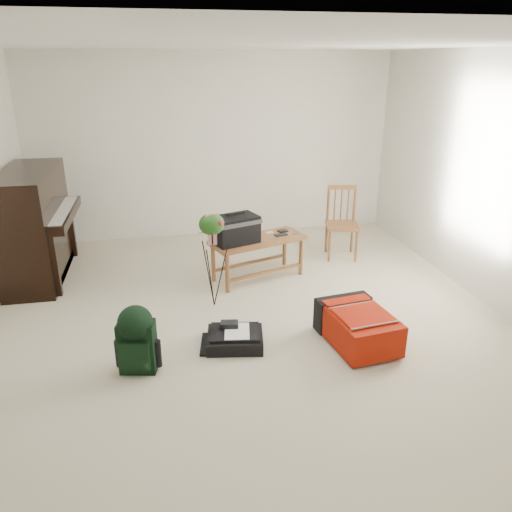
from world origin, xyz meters
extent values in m
cube|color=beige|center=(0.00, 0.00, 0.00)|extent=(5.00, 5.50, 0.01)
cube|color=white|center=(0.00, 0.00, 2.50)|extent=(5.00, 5.50, 0.01)
cube|color=silver|center=(0.00, 2.75, 1.25)|extent=(5.00, 0.04, 2.50)
cube|color=silver|center=(2.50, 0.00, 1.25)|extent=(0.04, 5.50, 2.50)
cube|color=black|center=(-2.20, 1.60, 0.62)|extent=(0.55, 1.50, 1.25)
cube|color=black|center=(-1.90, 1.60, 0.73)|extent=(0.28, 1.30, 0.10)
cube|color=white|center=(-1.90, 1.60, 0.78)|extent=(0.22, 1.20, 0.02)
cube|color=black|center=(-2.15, 1.60, 0.05)|extent=(0.45, 1.30, 0.10)
cube|color=brown|center=(0.29, 1.05, 0.47)|extent=(1.17, 0.77, 0.04)
cylinder|color=brown|center=(-0.20, 0.87, 0.22)|extent=(0.05, 0.05, 0.44)
cylinder|color=brown|center=(-0.20, 1.22, 0.22)|extent=(0.05, 0.05, 0.44)
cylinder|color=brown|center=(0.78, 0.87, 0.22)|extent=(0.05, 0.05, 0.44)
cylinder|color=brown|center=(0.78, 1.22, 0.22)|extent=(0.05, 0.05, 0.44)
cube|color=brown|center=(1.47, 1.50, 0.42)|extent=(0.46, 0.46, 0.04)
cylinder|color=brown|center=(1.30, 1.33, 0.20)|extent=(0.03, 0.03, 0.40)
cylinder|color=brown|center=(1.30, 1.67, 0.20)|extent=(0.03, 0.03, 0.40)
cylinder|color=brown|center=(1.64, 1.33, 0.20)|extent=(0.03, 0.03, 0.40)
cylinder|color=brown|center=(1.64, 1.67, 0.20)|extent=(0.03, 0.03, 0.40)
cube|color=brown|center=(1.47, 1.67, 0.88)|extent=(0.35, 0.11, 0.06)
cylinder|color=brown|center=(1.30, 1.67, 0.65)|extent=(0.03, 0.03, 0.48)
cylinder|color=brown|center=(1.64, 1.67, 0.65)|extent=(0.03, 0.03, 0.48)
cube|color=#A91807|center=(0.88, -0.55, 0.17)|extent=(0.60, 0.81, 0.29)
cube|color=black|center=(0.88, -0.26, 0.17)|extent=(0.54, 0.24, 0.31)
cube|color=#A91807|center=(0.88, -0.60, 0.32)|extent=(0.50, 0.48, 0.02)
cube|color=silver|center=(0.88, -0.82, 0.33)|extent=(0.47, 0.08, 0.01)
cube|color=black|center=(-0.20, -0.38, 0.06)|extent=(0.55, 0.46, 0.12)
cube|color=black|center=(-0.20, -0.38, 0.13)|extent=(0.48, 0.40, 0.03)
cube|color=white|center=(-0.18, -0.40, 0.16)|extent=(0.26, 0.32, 0.01)
cube|color=black|center=(-0.25, -0.32, 0.18)|extent=(0.17, 0.12, 0.05)
cube|color=black|center=(-1.03, -0.60, 0.22)|extent=(0.32, 0.23, 0.44)
cube|color=black|center=(-1.03, -0.71, 0.19)|extent=(0.24, 0.09, 0.25)
sphere|color=black|center=(-1.03, -0.60, 0.44)|extent=(0.28, 0.28, 0.28)
cube|color=black|center=(-1.10, -0.50, 0.21)|extent=(0.04, 0.04, 0.39)
cube|color=black|center=(-0.96, -0.50, 0.21)|extent=(0.04, 0.04, 0.39)
cylinder|color=black|center=(-0.29, 0.44, 0.80)|extent=(0.01, 0.01, 0.27)
ellipsoid|color=#24591B|center=(-0.29, 0.44, 0.88)|extent=(0.25, 0.18, 0.23)
cube|color=red|center=(-0.29, 0.43, 0.96)|extent=(0.13, 0.04, 0.07)
camera|label=1|loc=(-0.75, -4.20, 2.38)|focal=35.00mm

